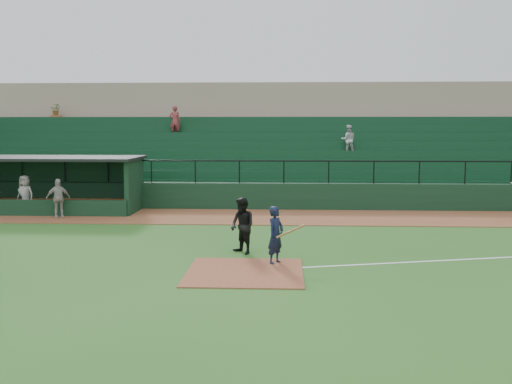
{
  "coord_description": "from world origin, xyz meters",
  "views": [
    {
      "loc": [
        0.99,
        -15.45,
        3.79
      ],
      "look_at": [
        0.0,
        5.0,
        1.4
      ],
      "focal_mm": 40.27,
      "sensor_mm": 36.0,
      "label": 1
    }
  ],
  "objects": [
    {
      "name": "warning_track",
      "position": [
        0.0,
        8.0,
        0.01
      ],
      "size": [
        40.0,
        4.0,
        0.03
      ],
      "primitive_type": "cube",
      "color": "brown",
      "rests_on": "ground"
    },
    {
      "name": "home_plate_dirt",
      "position": [
        0.0,
        -1.0,
        0.01
      ],
      "size": [
        3.0,
        3.0,
        0.03
      ],
      "primitive_type": "cube",
      "color": "brown",
      "rests_on": "ground"
    },
    {
      "name": "stadium_structure",
      "position": [
        -0.0,
        16.46,
        2.3
      ],
      "size": [
        38.0,
        13.08,
        6.4
      ],
      "color": "black",
      "rests_on": "ground"
    },
    {
      "name": "dugout_player_b",
      "position": [
        -9.96,
        8.19,
        0.86
      ],
      "size": [
        0.92,
        0.72,
        1.66
      ],
      "primitive_type": "imported",
      "rotation": [
        0.0,
        0.0,
        -0.26
      ],
      "color": "#9D9893",
      "rests_on": "warning_track"
    },
    {
      "name": "batter_at_plate",
      "position": [
        0.79,
        -0.03,
        0.8
      ],
      "size": [
        1.11,
        0.72,
        1.6
      ],
      "color": "black",
      "rests_on": "ground"
    },
    {
      "name": "umpire",
      "position": [
        -0.22,
        1.21,
        0.83
      ],
      "size": [
        1.01,
        1.03,
        1.67
      ],
      "primitive_type": "imported",
      "rotation": [
        0.0,
        0.0,
        -0.84
      ],
      "color": "black",
      "rests_on": "ground"
    },
    {
      "name": "dugout_player_a",
      "position": [
        -8.2,
        7.31,
        0.83
      ],
      "size": [
        1.01,
        0.76,
        1.6
      ],
      "primitive_type": "imported",
      "rotation": [
        0.0,
        0.0,
        0.45
      ],
      "color": "#ADA6A2",
      "rests_on": "warning_track"
    },
    {
      "name": "dugout",
      "position": [
        -9.75,
        9.56,
        1.33
      ],
      "size": [
        8.9,
        3.2,
        2.42
      ],
      "color": "black",
      "rests_on": "ground"
    },
    {
      "name": "ground",
      "position": [
        0.0,
        0.0,
        0.0
      ],
      "size": [
        90.0,
        90.0,
        0.0
      ],
      "primitive_type": "plane",
      "color": "#27571C",
      "rests_on": "ground"
    }
  ]
}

